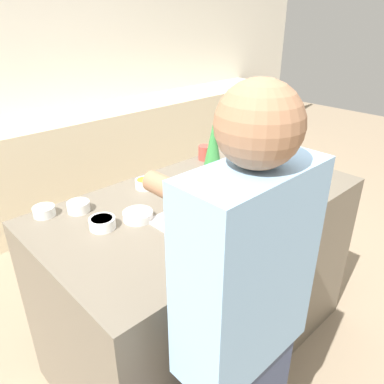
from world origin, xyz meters
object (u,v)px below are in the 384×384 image
candy_bowl_beside_tree (238,149)px  cookbook (200,183)px  candy_bowl_near_tray_left (102,223)px  mug (205,153)px  decorative_tree (213,146)px  candy_bowl_far_left (78,206)px  candy_bowl_center_rear (145,183)px  candy_bowl_front_corner (232,175)px  candy_bowl_far_right (44,211)px  baking_tray (202,220)px  gingerbread_house (202,201)px  person (241,338)px  candy_bowl_behind_tray (138,215)px

candy_bowl_beside_tree → cookbook: bearing=-160.1°
candy_bowl_near_tray_left → mug: bearing=16.9°
cookbook → decorative_tree: bearing=25.9°
decorative_tree → mug: decorative_tree is taller
candy_bowl_far_left → candy_bowl_center_rear: bearing=-1.2°
candy_bowl_front_corner → candy_bowl_far_left: bearing=163.2°
candy_bowl_far_left → candy_bowl_far_right: size_ratio=1.05×
candy_bowl_near_tray_left → candy_bowl_center_rear: 0.41m
candy_bowl_center_rear → candy_bowl_far_right: candy_bowl_center_rear is taller
baking_tray → cookbook: (0.26, 0.27, 0.01)m
candy_bowl_center_rear → candy_bowl_far_right: 0.51m
candy_bowl_center_rear → candy_bowl_beside_tree: bearing=1.9°
candy_bowl_front_corner → cookbook: (-0.18, 0.06, -0.01)m
cookbook → candy_bowl_near_tray_left: bearing=-177.5°
candy_bowl_near_tray_left → candy_bowl_far_left: bearing=90.5°
candy_bowl_near_tray_left → cookbook: bearing=2.5°
baking_tray → gingerbread_house: gingerbread_house is taller
candy_bowl_front_corner → candy_bowl_beside_tree: bearing=36.2°
candy_bowl_center_rear → candy_bowl_beside_tree: (0.76, 0.02, -0.00)m
candy_bowl_near_tray_left → candy_bowl_far_right: size_ratio=1.15×
decorative_tree → candy_bowl_far_left: bearing=174.1°
person → candy_bowl_far_right: bearing=99.8°
mug → decorative_tree: bearing=-120.8°
candy_bowl_front_corner → candy_bowl_far_right: candy_bowl_far_right is taller
baking_tray → candy_bowl_near_tray_left: 0.42m
decorative_tree → candy_bowl_near_tray_left: decorative_tree is taller
cookbook → mug: bearing=40.8°
gingerbread_house → candy_bowl_beside_tree: size_ratio=1.66×
baking_tray → decorative_tree: size_ratio=1.28×
candy_bowl_near_tray_left → candy_bowl_center_rear: bearing=27.6°
candy_bowl_center_rear → cookbook: size_ratio=0.45×
baking_tray → decorative_tree: 0.59m
gingerbread_house → candy_bowl_far_right: bearing=132.7°
candy_bowl_far_right → mug: size_ratio=1.11×
gingerbread_house → cookbook: bearing=46.7°
candy_bowl_behind_tray → cookbook: 0.46m
baking_tray → person: 0.57m
candy_bowl_far_right → candy_bowl_near_tray_left: bearing=-63.9°
candy_bowl_far_left → candy_bowl_beside_tree: (1.13, 0.02, -0.01)m
decorative_tree → candy_bowl_front_corner: decorative_tree is taller
candy_bowl_near_tray_left → candy_bowl_far_right: candy_bowl_near_tray_left is taller
baking_tray → person: (-0.30, -0.48, -0.10)m
candy_bowl_behind_tray → person: person is taller
candy_bowl_behind_tray → mug: size_ratio=1.52×
candy_bowl_center_rear → candy_bowl_front_corner: 0.47m
cookbook → gingerbread_house: bearing=-133.3°
cookbook → mug: 0.37m
candy_bowl_near_tray_left → candy_bowl_beside_tree: size_ratio=0.81×
decorative_tree → candy_bowl_far_left: 0.80m
candy_bowl_center_rear → candy_bowl_beside_tree: candy_bowl_center_rear is taller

